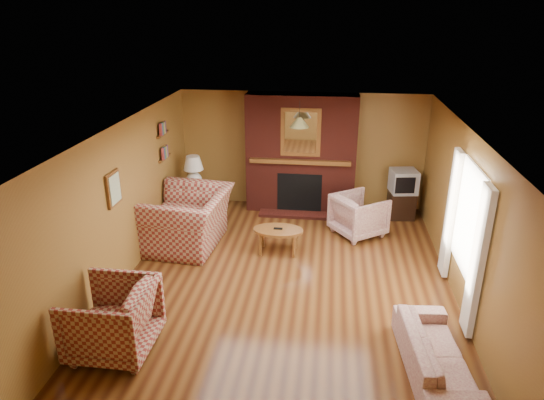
# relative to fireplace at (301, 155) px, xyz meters

# --- Properties ---
(floor) EXTENTS (6.50, 6.50, 0.00)m
(floor) POSITION_rel_fireplace_xyz_m (0.00, -2.98, -1.18)
(floor) COLOR #42200E
(floor) RESTS_ON ground
(ceiling) EXTENTS (6.50, 6.50, 0.00)m
(ceiling) POSITION_rel_fireplace_xyz_m (0.00, -2.98, 1.22)
(ceiling) COLOR silver
(ceiling) RESTS_ON wall_back
(wall_back) EXTENTS (6.50, 0.00, 6.50)m
(wall_back) POSITION_rel_fireplace_xyz_m (0.00, 0.27, 0.02)
(wall_back) COLOR olive
(wall_back) RESTS_ON floor
(wall_front) EXTENTS (6.50, 0.00, 6.50)m
(wall_front) POSITION_rel_fireplace_xyz_m (0.00, -6.23, 0.02)
(wall_front) COLOR olive
(wall_front) RESTS_ON floor
(wall_left) EXTENTS (0.00, 6.50, 6.50)m
(wall_left) POSITION_rel_fireplace_xyz_m (-2.50, -2.98, 0.02)
(wall_left) COLOR olive
(wall_left) RESTS_ON floor
(wall_right) EXTENTS (0.00, 6.50, 6.50)m
(wall_right) POSITION_rel_fireplace_xyz_m (2.50, -2.98, 0.02)
(wall_right) COLOR olive
(wall_right) RESTS_ON floor
(fireplace) EXTENTS (2.20, 0.82, 2.40)m
(fireplace) POSITION_rel_fireplace_xyz_m (0.00, 0.00, 0.00)
(fireplace) COLOR #501811
(fireplace) RESTS_ON floor
(window_right) EXTENTS (0.10, 1.85, 2.00)m
(window_right) POSITION_rel_fireplace_xyz_m (2.45, -3.18, -0.06)
(window_right) COLOR beige
(window_right) RESTS_ON wall_right
(bookshelf) EXTENTS (0.09, 0.55, 0.71)m
(bookshelf) POSITION_rel_fireplace_xyz_m (-2.44, -1.08, 0.48)
(bookshelf) COLOR brown
(bookshelf) RESTS_ON wall_left
(botanical_print) EXTENTS (0.05, 0.40, 0.50)m
(botanical_print) POSITION_rel_fireplace_xyz_m (-2.47, -3.28, 0.37)
(botanical_print) COLOR brown
(botanical_print) RESTS_ON wall_left
(pendant_light) EXTENTS (0.36, 0.36, 0.48)m
(pendant_light) POSITION_rel_fireplace_xyz_m (0.00, -0.68, 0.82)
(pendant_light) COLOR black
(pendant_light) RESTS_ON ceiling
(plaid_loveseat) EXTENTS (1.45, 1.63, 0.99)m
(plaid_loveseat) POSITION_rel_fireplace_xyz_m (-1.85, -1.91, -0.69)
(plaid_loveseat) COLOR maroon
(plaid_loveseat) RESTS_ON floor
(plaid_armchair) EXTENTS (0.99, 0.97, 0.90)m
(plaid_armchair) POSITION_rel_fireplace_xyz_m (-1.95, -4.81, -0.73)
(plaid_armchair) COLOR maroon
(plaid_armchair) RESTS_ON floor
(floral_sofa) EXTENTS (0.81, 1.74, 0.49)m
(floral_sofa) POSITION_rel_fireplace_xyz_m (1.90, -4.73, -0.94)
(floral_sofa) COLOR beige
(floral_sofa) RESTS_ON floor
(floral_armchair) EXTENTS (1.17, 1.17, 0.77)m
(floral_armchair) POSITION_rel_fireplace_xyz_m (1.16, -1.09, -0.80)
(floral_armchair) COLOR beige
(floral_armchair) RESTS_ON floor
(coffee_table) EXTENTS (0.85, 0.53, 0.46)m
(coffee_table) POSITION_rel_fireplace_xyz_m (-0.24, -2.00, -0.80)
(coffee_table) COLOR brown
(coffee_table) RESTS_ON floor
(side_table) EXTENTS (0.48, 0.48, 0.58)m
(side_table) POSITION_rel_fireplace_xyz_m (-2.10, -0.53, -0.89)
(side_table) COLOR brown
(side_table) RESTS_ON floor
(table_lamp) EXTENTS (0.40, 0.40, 0.65)m
(table_lamp) POSITION_rel_fireplace_xyz_m (-2.10, -0.53, -0.24)
(table_lamp) COLOR white
(table_lamp) RESTS_ON side_table
(tv_stand) EXTENTS (0.53, 0.49, 0.54)m
(tv_stand) POSITION_rel_fireplace_xyz_m (2.05, -0.18, -0.91)
(tv_stand) COLOR black
(tv_stand) RESTS_ON floor
(crt_tv) EXTENTS (0.56, 0.56, 0.46)m
(crt_tv) POSITION_rel_fireplace_xyz_m (2.05, -0.19, -0.41)
(crt_tv) COLOR #9A9CA1
(crt_tv) RESTS_ON tv_stand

